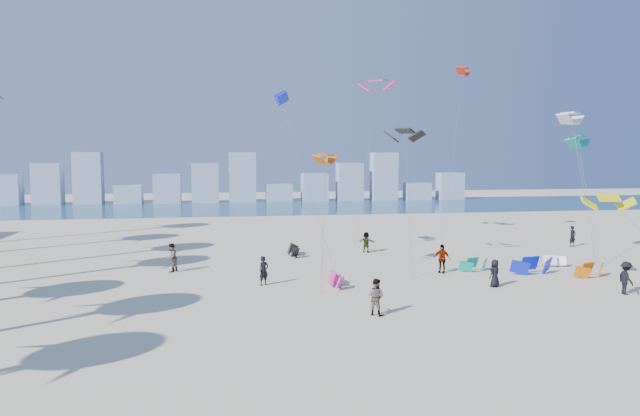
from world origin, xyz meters
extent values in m
plane|color=beige|center=(0.00, 0.00, 0.00)|extent=(220.00, 220.00, 0.00)
plane|color=navy|center=(0.00, 72.00, 0.01)|extent=(220.00, 220.00, 0.00)
imported|color=black|center=(-0.46, 15.54, 0.87)|extent=(0.76, 0.69, 1.74)
imported|color=gray|center=(4.27, 7.93, 0.89)|extent=(1.09, 1.08, 1.78)
imported|color=black|center=(12.78, 12.72, 0.81)|extent=(0.94, 0.84, 1.62)
imported|color=gray|center=(11.32, 17.26, 0.94)|extent=(1.14, 1.06, 1.89)
imported|color=black|center=(19.03, 9.68, 0.91)|extent=(0.80, 1.25, 1.83)
imported|color=gray|center=(8.58, 26.32, 0.82)|extent=(1.46, 1.36, 1.64)
imported|color=black|center=(26.57, 26.21, 0.89)|extent=(0.74, 0.59, 1.77)
imported|color=gray|center=(-6.13, 20.69, 0.95)|extent=(1.09, 1.16, 1.90)
cylinder|color=#595959|center=(3.13, 15.47, 3.87)|extent=(1.11, 4.56, 7.75)
cylinder|color=#595959|center=(9.37, 18.35, 4.70)|extent=(1.13, 5.25, 9.41)
cylinder|color=#595959|center=(22.03, 18.24, 5.32)|extent=(1.05, 2.18, 10.65)
cylinder|color=#595959|center=(2.92, 20.95, 6.04)|extent=(3.01, 5.69, 12.08)
cylinder|color=#595959|center=(17.52, 30.59, 7.77)|extent=(2.66, 2.17, 15.55)
cylinder|color=#595959|center=(9.86, 31.31, 7.18)|extent=(2.69, 2.62, 14.36)
cylinder|color=#595959|center=(22.55, 18.42, 4.49)|extent=(0.19, 3.45, 9.00)
cube|color=#9EADBF|center=(-35.80, 82.00, 2.40)|extent=(4.40, 3.00, 4.80)
cube|color=#9EADBF|center=(-29.60, 82.00, 3.30)|extent=(4.40, 3.00, 6.60)
cube|color=#9EADBF|center=(-23.40, 82.00, 4.20)|extent=(4.40, 3.00, 8.40)
cube|color=#9EADBF|center=(-17.20, 82.00, 1.50)|extent=(4.40, 3.00, 3.00)
cube|color=#9EADBF|center=(-11.00, 82.00, 2.40)|extent=(4.40, 3.00, 4.80)
cube|color=#9EADBF|center=(-4.80, 82.00, 3.30)|extent=(4.40, 3.00, 6.60)
cube|color=#9EADBF|center=(1.40, 82.00, 4.20)|extent=(4.40, 3.00, 8.40)
cube|color=#9EADBF|center=(7.60, 82.00, 1.50)|extent=(4.40, 3.00, 3.00)
cube|color=#9EADBF|center=(13.80, 82.00, 2.40)|extent=(4.40, 3.00, 4.80)
cube|color=#9EADBF|center=(20.00, 82.00, 3.30)|extent=(4.40, 3.00, 6.60)
cube|color=#9EADBF|center=(26.20, 82.00, 4.20)|extent=(4.40, 3.00, 8.40)
cube|color=#9EADBF|center=(32.40, 82.00, 1.50)|extent=(4.40, 3.00, 3.00)
cube|color=#9EADBF|center=(38.60, 82.00, 2.40)|extent=(4.40, 3.00, 4.80)
camera|label=1|loc=(-3.24, -19.07, 7.54)|focal=33.29mm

